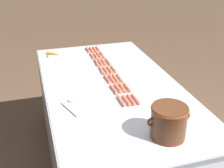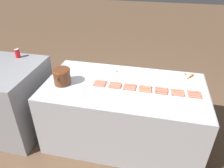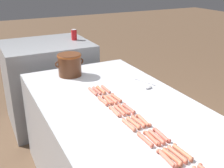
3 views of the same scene
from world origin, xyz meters
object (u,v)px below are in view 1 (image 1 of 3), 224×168
object	(u,v)px
hot_dog_0	(98,49)
hot_dog_24	(102,71)
hot_dog_21	(88,50)
hot_dog_6	(136,99)
hot_dog_7	(95,49)
hot_dog_15	(96,56)
hot_dog_23	(97,63)
hot_dog_18	(112,79)
hot_dog_4	(120,78)
hot_dog_27	(121,101)
hot_dog_20	(126,100)
hot_dog_10	(110,70)
hot_dog_2	(108,62)
hot_dog_3	(113,69)
carrot	(54,54)
hot_dog_5	(127,87)
hot_dog_9	(104,62)
hot_dog_8	(99,55)
bean_pot	(169,120)
hot_dog_22	(92,56)
hot_dog_25	(107,79)
hot_dog_12	(122,88)
hot_dog_1	(102,55)
hot_dog_19	(118,88)
hot_dog_11	(115,78)
hot_dog_13	(131,100)
hot_dog_14	(92,50)
hot_dog_26	(114,89)
serving_spoon	(71,103)
hot_dog_16	(100,62)
hot_dog_17	(106,70)

from	to	relation	value
hot_dog_0	hot_dog_24	xyz separation A→B (m)	(0.10, 0.56, 0.00)
hot_dog_0	hot_dog_21	xyz separation A→B (m)	(0.11, 0.01, 0.00)
hot_dog_6	hot_dog_7	xyz separation A→B (m)	(0.03, -1.12, 0.00)
hot_dog_15	hot_dog_23	world-z (taller)	same
hot_dog_15	hot_dog_18	world-z (taller)	same
hot_dog_4	hot_dog_27	distance (m)	0.39
hot_dog_6	hot_dog_20	world-z (taller)	same
hot_dog_10	hot_dog_24	xyz separation A→B (m)	(0.07, -0.00, 0.00)
hot_dog_2	hot_dog_20	world-z (taller)	same
hot_dog_3	carrot	world-z (taller)	carrot
hot_dog_0	hot_dog_5	xyz separation A→B (m)	(-0.00, 0.93, 0.00)
hot_dog_6	hot_dog_9	world-z (taller)	same
hot_dog_2	hot_dog_8	world-z (taller)	same
hot_dog_8	hot_dog_15	xyz separation A→B (m)	(0.04, 0.01, 0.00)
hot_dog_0	hot_dog_8	distance (m)	0.19
bean_pot	hot_dog_27	bearing A→B (deg)	-73.19
hot_dog_22	carrot	size ratio (longest dim) A/B	0.98
hot_dog_22	hot_dog_23	bearing A→B (deg)	89.88
hot_dog_25	hot_dog_27	distance (m)	0.37
hot_dog_12	hot_dog_20	size ratio (longest dim) A/B	1.00
hot_dog_1	hot_dog_9	xyz separation A→B (m)	(0.04, 0.18, 0.00)
hot_dog_19	carrot	bearing A→B (deg)	-66.50
bean_pot	hot_dog_3	bearing A→B (deg)	-88.59
hot_dog_15	hot_dog_11	bearing A→B (deg)	93.47
hot_dog_13	hot_dog_14	world-z (taller)	same
hot_dog_13	hot_dog_26	world-z (taller)	same
hot_dog_2	hot_dog_22	xyz separation A→B (m)	(0.11, -0.19, 0.00)
hot_dog_3	serving_spoon	size ratio (longest dim) A/B	0.60
bean_pot	hot_dog_21	bearing A→B (deg)	-85.00
hot_dog_2	hot_dog_14	distance (m)	0.38
hot_dog_8	hot_dog_16	bearing A→B (deg)	79.03
hot_dog_4	hot_dog_27	size ratio (longest dim) A/B	1.00
hot_dog_8	hot_dog_16	distance (m)	0.19
hot_dog_10	hot_dog_13	world-z (taller)	same
hot_dog_4	hot_dog_8	size ratio (longest dim) A/B	1.00
hot_dog_1	hot_dog_10	distance (m)	0.38
hot_dog_24	hot_dog_3	bearing A→B (deg)	-177.88
hot_dog_8	hot_dog_24	world-z (taller)	same
hot_dog_21	hot_dog_15	bearing A→B (deg)	101.71
hot_dog_3	hot_dog_17	world-z (taller)	same
hot_dog_6	hot_dog_12	distance (m)	0.20
hot_dog_2	hot_dog_24	size ratio (longest dim) A/B	1.00
hot_dog_26	hot_dog_8	bearing A→B (deg)	-95.64
hot_dog_5	hot_dog_12	xyz separation A→B (m)	(0.04, -0.00, 0.00)
hot_dog_1	hot_dog_10	size ratio (longest dim) A/B	1.00
hot_dog_3	hot_dog_18	world-z (taller)	same
hot_dog_2	bean_pot	size ratio (longest dim) A/B	0.59
hot_dog_11	hot_dog_20	distance (m)	0.38
hot_dog_2	hot_dog_19	size ratio (longest dim) A/B	1.00
hot_dog_26	hot_dog_4	bearing A→B (deg)	-119.82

